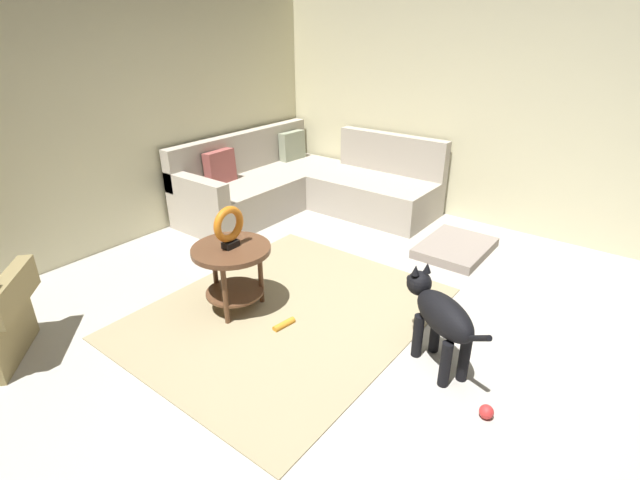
# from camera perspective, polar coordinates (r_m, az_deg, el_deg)

# --- Properties ---
(ground_plane) EXTENTS (6.00, 6.00, 0.10)m
(ground_plane) POSITION_cam_1_polar(r_m,az_deg,el_deg) (3.33, 3.62, -14.77)
(ground_plane) COLOR #B7B2A8
(wall_back) EXTENTS (6.00, 0.12, 2.70)m
(wall_back) POSITION_cam_1_polar(r_m,az_deg,el_deg) (4.89, -26.70, 13.90)
(wall_back) COLOR beige
(wall_back) RESTS_ON ground_plane
(wall_right) EXTENTS (0.12, 6.00, 2.70)m
(wall_right) POSITION_cam_1_polar(r_m,az_deg,el_deg) (5.33, 22.76, 15.31)
(wall_right) COLOR beige
(wall_right) RESTS_ON ground_plane
(area_rug) EXTENTS (2.30, 1.90, 0.01)m
(area_rug) POSITION_cam_1_polar(r_m,az_deg,el_deg) (3.74, -4.06, -8.76)
(area_rug) COLOR tan
(area_rug) RESTS_ON ground_plane
(sectional_couch) EXTENTS (2.20, 2.25, 0.88)m
(sectional_couch) POSITION_cam_1_polar(r_m,az_deg,el_deg) (5.65, -2.01, 6.54)
(sectional_couch) COLOR #B2A899
(sectional_couch) RESTS_ON ground_plane
(side_table) EXTENTS (0.60, 0.60, 0.54)m
(side_table) POSITION_cam_1_polar(r_m,az_deg,el_deg) (3.64, -10.63, -2.61)
(side_table) COLOR brown
(side_table) RESTS_ON ground_plane
(torus_sculpture) EXTENTS (0.28, 0.08, 0.33)m
(torus_sculpture) POSITION_cam_1_polar(r_m,az_deg,el_deg) (3.52, -11.01, 1.65)
(torus_sculpture) COLOR black
(torus_sculpture) RESTS_ON side_table
(dog_bed_mat) EXTENTS (0.80, 0.60, 0.09)m
(dog_bed_mat) POSITION_cam_1_polar(r_m,az_deg,el_deg) (4.83, 16.12, -0.92)
(dog_bed_mat) COLOR gray
(dog_bed_mat) RESTS_ON ground_plane
(dog) EXTENTS (0.48, 0.75, 0.63)m
(dog) POSITION_cam_1_polar(r_m,az_deg,el_deg) (3.12, 14.36, -8.86)
(dog) COLOR black
(dog) RESTS_ON ground_plane
(dog_toy_ball) EXTENTS (0.08, 0.08, 0.08)m
(dog_toy_ball) POSITION_cam_1_polar(r_m,az_deg,el_deg) (3.03, 19.58, -19.08)
(dog_toy_ball) COLOR red
(dog_toy_ball) RESTS_ON ground_plane
(dog_toy_rope) EXTENTS (0.19, 0.08, 0.05)m
(dog_toy_rope) POSITION_cam_1_polar(r_m,az_deg,el_deg) (3.57, -4.40, -10.20)
(dog_toy_rope) COLOR orange
(dog_toy_rope) RESTS_ON ground_plane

